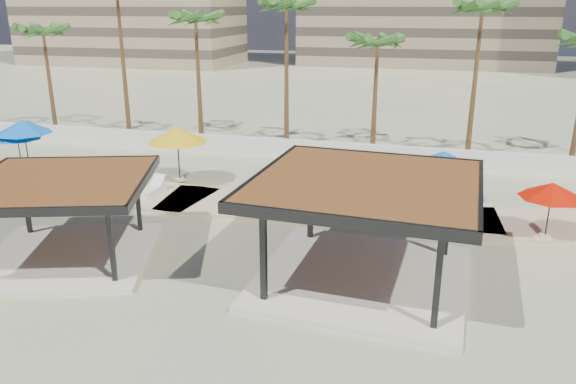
% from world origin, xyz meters
% --- Properties ---
extents(ground, '(200.00, 200.00, 0.00)m').
position_xyz_m(ground, '(0.00, 0.00, 0.00)').
color(ground, tan).
rests_on(ground, ground).
extents(promenade, '(44.45, 7.97, 0.24)m').
position_xyz_m(promenade, '(2.00, 7.67, 0.06)').
color(promenade, '#C6B284').
rests_on(promenade, ground).
extents(boundary_wall, '(56.00, 0.30, 1.20)m').
position_xyz_m(boundary_wall, '(0.00, 16.00, 0.60)').
color(boundary_wall, silver).
rests_on(boundary_wall, ground).
extents(pavilion_central, '(7.97, 7.97, 3.81)m').
position_xyz_m(pavilion_central, '(4.69, 0.34, 2.27)').
color(pavilion_central, beige).
rests_on(pavilion_central, ground).
extents(pavilion_west, '(8.06, 8.06, 3.25)m').
position_xyz_m(pavilion_west, '(-6.57, -0.74, 1.94)').
color(pavilion_west, beige).
rests_on(pavilion_west, ground).
extents(umbrella_a, '(4.09, 4.09, 2.87)m').
position_xyz_m(umbrella_a, '(-16.19, 9.20, 2.65)').
color(umbrella_a, beige).
rests_on(umbrella_a, promenade).
extents(umbrella_b, '(3.74, 3.74, 2.95)m').
position_xyz_m(umbrella_b, '(-6.51, 9.20, 2.72)').
color(umbrella_b, beige).
rests_on(umbrella_b, promenade).
extents(umbrella_c, '(3.06, 3.06, 2.36)m').
position_xyz_m(umbrella_c, '(11.63, 5.80, 2.20)').
color(umbrella_c, beige).
rests_on(umbrella_c, promenade).
extents(umbrella_d, '(3.80, 3.80, 2.55)m').
position_xyz_m(umbrella_d, '(7.36, 9.20, 2.37)').
color(umbrella_d, beige).
rests_on(umbrella_d, promenade).
extents(umbrella_f, '(3.19, 3.19, 2.45)m').
position_xyz_m(umbrella_f, '(-16.53, 8.97, 2.29)').
color(umbrella_f, beige).
rests_on(umbrella_f, promenade).
extents(lounger_a, '(0.74, 2.10, 0.79)m').
position_xyz_m(lounger_a, '(-6.90, 6.66, 0.37)').
color(lounger_a, white).
rests_on(lounger_a, promenade).
extents(lounger_b, '(0.87, 2.37, 0.89)m').
position_xyz_m(lounger_b, '(7.36, 5.85, 0.39)').
color(lounger_b, white).
rests_on(lounger_b, promenade).
extents(palm_a, '(3.00, 3.00, 8.40)m').
position_xyz_m(palm_a, '(-21.00, 18.30, 7.29)').
color(palm_a, brown).
rests_on(palm_a, ground).
extents(palm_c, '(3.00, 3.00, 9.33)m').
position_xyz_m(palm_c, '(-9.00, 18.10, 8.17)').
color(palm_c, brown).
rests_on(palm_c, ground).
extents(palm_d, '(3.00, 3.00, 10.16)m').
position_xyz_m(palm_d, '(-3.00, 18.90, 8.94)').
color(palm_d, brown).
rests_on(palm_d, ground).
extents(palm_e, '(3.00, 3.00, 8.03)m').
position_xyz_m(palm_e, '(3.00, 18.40, 6.94)').
color(palm_e, brown).
rests_on(palm_e, ground).
extents(palm_f, '(3.00, 3.00, 10.04)m').
position_xyz_m(palm_f, '(9.00, 18.60, 8.83)').
color(palm_f, brown).
rests_on(palm_f, ground).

